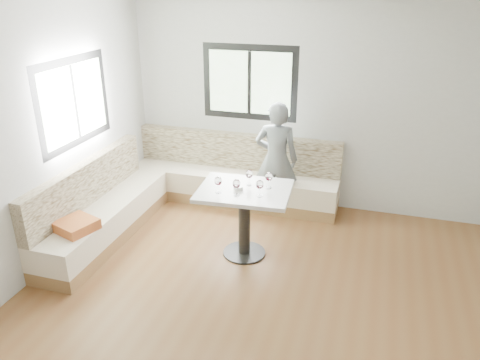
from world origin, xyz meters
name	(u,v)px	position (x,y,z in m)	size (l,w,h in m)	color
room	(265,172)	(-0.08, 0.08, 1.41)	(5.01, 5.01, 2.81)	brown
banquette	(181,193)	(-1.59, 1.63, 0.33)	(2.90, 2.80, 0.95)	olive
table	(244,206)	(-0.51, 0.96, 0.61)	(1.05, 0.84, 0.82)	black
person	(276,159)	(-0.41, 2.08, 0.77)	(0.56, 0.37, 1.53)	slate
olive_ramekin	(238,188)	(-0.57, 0.92, 0.84)	(0.10, 0.10, 0.04)	white
wine_glass_a	(218,181)	(-0.76, 0.79, 0.94)	(0.08, 0.08, 0.18)	white
wine_glass_b	(236,184)	(-0.55, 0.78, 0.94)	(0.08, 0.08, 0.18)	white
wine_glass_c	(260,185)	(-0.31, 0.83, 0.94)	(0.08, 0.08, 0.18)	white
wine_glass_d	(249,174)	(-0.50, 1.07, 0.94)	(0.08, 0.08, 0.18)	white
wine_glass_e	(269,177)	(-0.27, 1.06, 0.94)	(0.08, 0.08, 0.18)	white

